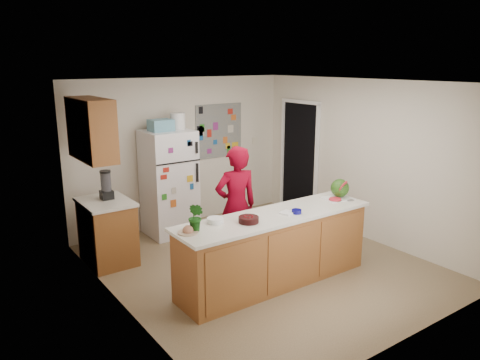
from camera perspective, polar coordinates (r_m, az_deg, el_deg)
floor at (r=6.62m, az=2.74°, el=-10.40°), size 4.00×4.50×0.02m
wall_back at (r=8.05m, az=-7.13°, el=3.42°), size 4.00×0.02×2.50m
wall_left at (r=5.24m, az=-14.69°, el=-2.87°), size 0.02×4.50×2.50m
wall_right at (r=7.58m, az=14.91°, el=2.37°), size 0.02×4.50×2.50m
ceiling at (r=6.02m, az=3.02°, el=11.95°), size 4.00×4.50×0.02m
doorway at (r=8.59m, az=7.30°, el=2.53°), size 0.03×0.85×2.04m
peninsula_base at (r=5.97m, az=4.25°, el=-8.56°), size 2.60×0.62×0.88m
peninsula_top at (r=5.81m, az=4.33°, el=-4.38°), size 2.68×0.70×0.04m
side_counter_base at (r=6.81m, az=-15.84°, el=-6.23°), size 0.60×0.80×0.86m
side_counter_top at (r=6.67m, az=-16.11°, el=-2.60°), size 0.64×0.84×0.04m
upper_cabinets at (r=6.37m, az=-17.69°, el=5.92°), size 0.35×1.00×0.80m
refrigerator at (r=7.61m, az=-8.65°, el=-0.36°), size 0.75×0.70×1.70m
fridge_top_bin at (r=7.39m, az=-9.62°, el=6.60°), size 0.35×0.28×0.18m
photo_collage at (r=8.36m, az=-2.57°, el=6.00°), size 0.95×0.01×0.95m
person at (r=6.38m, az=-0.48°, el=-3.21°), size 0.67×0.50×1.67m
blender_appliance at (r=6.69m, az=-16.01°, el=-0.68°), size 0.14×0.14×0.38m
cutting_board at (r=6.56m, az=11.79°, el=-2.21°), size 0.43×0.35×0.01m
watermelon at (r=6.58m, az=12.08°, el=-0.97°), size 0.25×0.25×0.25m
watermelon_slice at (r=6.45m, az=11.53°, el=-2.31°), size 0.17×0.17×0.02m
cherry_bowl at (r=5.49m, az=1.06°, el=-4.85°), size 0.30×0.30×0.07m
white_bowl at (r=5.49m, az=-3.04°, el=-4.93°), size 0.24×0.24×0.06m
cobalt_bowl at (r=5.85m, az=6.92°, el=-3.83°), size 0.13×0.13×0.05m
plate at (r=5.20m, az=-6.36°, el=-6.37°), size 0.27×0.27×0.02m
paper_towel at (r=5.84m, az=5.78°, el=-3.99°), size 0.20×0.19×0.02m
keys at (r=6.51m, az=13.31°, el=-2.42°), size 0.10×0.05×0.01m
potted_plant at (r=5.19m, az=-5.39°, el=-4.53°), size 0.19×0.21×0.33m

